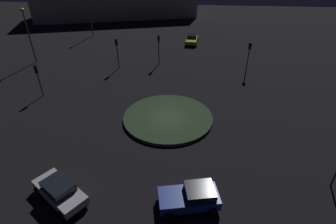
{
  "coord_description": "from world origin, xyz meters",
  "views": [
    {
      "loc": [
        -1.9,
        21.94,
        14.7
      ],
      "look_at": [
        0.0,
        0.0,
        0.79
      ],
      "focal_mm": 28.6,
      "sensor_mm": 36.0,
      "label": 1
    }
  ],
  "objects_px": {
    "car_silver": "(59,190)",
    "traffic_light_south": "(159,44)",
    "traffic_light_east": "(38,74)",
    "streetlamp_southeast_near": "(26,25)",
    "car_blue": "(191,197)",
    "traffic_light_southwest": "(249,52)",
    "traffic_light_southeast": "(117,48)",
    "car_yellow": "(192,39)",
    "streetlamp_southeast": "(89,7)"
  },
  "relations": [
    {
      "from": "car_silver",
      "to": "traffic_light_south",
      "type": "bearing_deg",
      "value": -64.17
    },
    {
      "from": "traffic_light_east",
      "to": "streetlamp_southeast_near",
      "type": "height_order",
      "value": "streetlamp_southeast_near"
    },
    {
      "from": "streetlamp_southeast_near",
      "to": "traffic_light_east",
      "type": "bearing_deg",
      "value": 121.31
    },
    {
      "from": "car_blue",
      "to": "traffic_light_southwest",
      "type": "relative_size",
      "value": 1.01
    },
    {
      "from": "traffic_light_southeast",
      "to": "car_yellow",
      "type": "bearing_deg",
      "value": 107.01
    },
    {
      "from": "traffic_light_southwest",
      "to": "traffic_light_south",
      "type": "bearing_deg",
      "value": -61.72
    },
    {
      "from": "car_blue",
      "to": "traffic_light_southeast",
      "type": "distance_m",
      "value": 24.52
    },
    {
      "from": "streetlamp_southeast",
      "to": "traffic_light_southeast",
      "type": "bearing_deg",
      "value": 120.15
    },
    {
      "from": "car_blue",
      "to": "traffic_light_south",
      "type": "height_order",
      "value": "traffic_light_south"
    },
    {
      "from": "streetlamp_southeast",
      "to": "streetlamp_southeast_near",
      "type": "distance_m",
      "value": 14.1
    },
    {
      "from": "traffic_light_south",
      "to": "traffic_light_east",
      "type": "bearing_deg",
      "value": -59.29
    },
    {
      "from": "car_yellow",
      "to": "traffic_light_south",
      "type": "relative_size",
      "value": 0.99
    },
    {
      "from": "traffic_light_south",
      "to": "streetlamp_southeast",
      "type": "xyz_separation_m",
      "value": [
        13.93,
        -12.77,
        2.12
      ]
    },
    {
      "from": "streetlamp_southeast",
      "to": "streetlamp_southeast_near",
      "type": "bearing_deg",
      "value": 73.29
    },
    {
      "from": "car_silver",
      "to": "streetlamp_southeast_near",
      "type": "distance_m",
      "value": 27.85
    },
    {
      "from": "car_silver",
      "to": "streetlamp_southeast",
      "type": "xyz_separation_m",
      "value": [
        10.05,
        -37.08,
        4.35
      ]
    },
    {
      "from": "traffic_light_south",
      "to": "traffic_light_southeast",
      "type": "bearing_deg",
      "value": -80.12
    },
    {
      "from": "car_blue",
      "to": "traffic_light_east",
      "type": "xyz_separation_m",
      "value": [
        16.96,
        -13.67,
        1.87
      ]
    },
    {
      "from": "car_silver",
      "to": "traffic_light_southeast",
      "type": "height_order",
      "value": "traffic_light_southeast"
    },
    {
      "from": "streetlamp_southeast",
      "to": "streetlamp_southeast_near",
      "type": "height_order",
      "value": "streetlamp_southeast"
    },
    {
      "from": "traffic_light_southeast",
      "to": "streetlamp_southeast",
      "type": "relative_size",
      "value": 0.53
    },
    {
      "from": "streetlamp_southeast_near",
      "to": "traffic_light_southeast",
      "type": "bearing_deg",
      "value": 174.42
    },
    {
      "from": "traffic_light_southwest",
      "to": "car_silver",
      "type": "bearing_deg",
      "value": 2.92
    },
    {
      "from": "traffic_light_east",
      "to": "traffic_light_southeast",
      "type": "height_order",
      "value": "traffic_light_southeast"
    },
    {
      "from": "car_yellow",
      "to": "traffic_light_south",
      "type": "xyz_separation_m",
      "value": [
        4.55,
        9.99,
        2.24
      ]
    },
    {
      "from": "traffic_light_east",
      "to": "traffic_light_southwest",
      "type": "distance_m",
      "value": 25.38
    },
    {
      "from": "car_yellow",
      "to": "traffic_light_southeast",
      "type": "bearing_deg",
      "value": -36.04
    },
    {
      "from": "traffic_light_southwest",
      "to": "streetlamp_southeast_near",
      "type": "bearing_deg",
      "value": -54.32
    },
    {
      "from": "car_silver",
      "to": "traffic_light_southwest",
      "type": "distance_m",
      "value": 27.33
    },
    {
      "from": "car_yellow",
      "to": "traffic_light_southwest",
      "type": "relative_size",
      "value": 1.0
    },
    {
      "from": "car_yellow",
      "to": "car_silver",
      "type": "relative_size",
      "value": 0.94
    },
    {
      "from": "car_yellow",
      "to": "streetlamp_southeast_near",
      "type": "relative_size",
      "value": 0.55
    },
    {
      "from": "car_silver",
      "to": "traffic_light_east",
      "type": "relative_size",
      "value": 1.19
    },
    {
      "from": "traffic_light_south",
      "to": "traffic_light_southeast",
      "type": "xyz_separation_m",
      "value": [
        5.38,
        1.96,
        -0.02
      ]
    },
    {
      "from": "traffic_light_east",
      "to": "traffic_light_southeast",
      "type": "relative_size",
      "value": 0.89
    },
    {
      "from": "car_silver",
      "to": "streetlamp_southeast",
      "type": "height_order",
      "value": "streetlamp_southeast"
    },
    {
      "from": "streetlamp_southeast",
      "to": "streetlamp_southeast_near",
      "type": "xyz_separation_m",
      "value": [
        4.05,
        13.5,
        0.2
      ]
    },
    {
      "from": "traffic_light_southeast",
      "to": "streetlamp_southeast",
      "type": "distance_m",
      "value": 17.17
    },
    {
      "from": "car_silver",
      "to": "traffic_light_east",
      "type": "bearing_deg",
      "value": -24.51
    },
    {
      "from": "streetlamp_southeast_near",
      "to": "traffic_light_south",
      "type": "bearing_deg",
      "value": -177.67
    },
    {
      "from": "car_silver",
      "to": "traffic_light_east",
      "type": "distance_m",
      "value": 16.21
    },
    {
      "from": "car_silver",
      "to": "streetlamp_southeast_near",
      "type": "height_order",
      "value": "streetlamp_southeast_near"
    },
    {
      "from": "traffic_light_southwest",
      "to": "streetlamp_southeast",
      "type": "xyz_separation_m",
      "value": [
        25.83,
        -14.87,
        2.14
      ]
    },
    {
      "from": "streetlamp_southeast_near",
      "to": "car_yellow",
      "type": "bearing_deg",
      "value": -154.56
    },
    {
      "from": "car_yellow",
      "to": "traffic_light_east",
      "type": "relative_size",
      "value": 1.12
    },
    {
      "from": "streetlamp_southeast",
      "to": "traffic_light_southwest",
      "type": "bearing_deg",
      "value": 150.06
    },
    {
      "from": "car_silver",
      "to": "traffic_light_southwest",
      "type": "relative_size",
      "value": 1.06
    },
    {
      "from": "traffic_light_east",
      "to": "traffic_light_southeast",
      "type": "bearing_deg",
      "value": 65.34
    },
    {
      "from": "car_silver",
      "to": "traffic_light_east",
      "type": "height_order",
      "value": "traffic_light_east"
    },
    {
      "from": "car_yellow",
      "to": "traffic_light_southwest",
      "type": "xyz_separation_m",
      "value": [
        -7.35,
        12.09,
        2.22
      ]
    }
  ]
}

